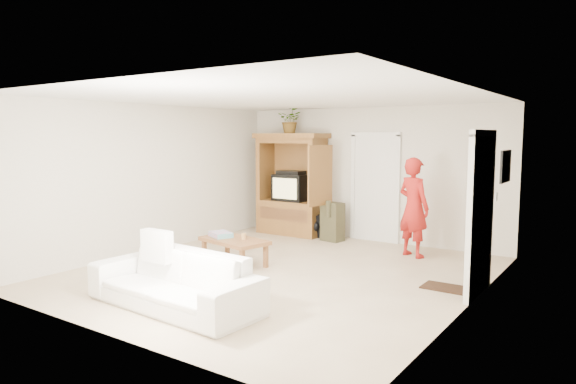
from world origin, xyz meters
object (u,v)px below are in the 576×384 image
(armoire, at_px, (292,191))
(coffee_table, at_px, (234,242))
(sofa, at_px, (174,280))
(man, at_px, (414,207))

(armoire, distance_m, coffee_table, 2.82)
(sofa, xyz_separation_m, coffee_table, (-0.74, 1.98, 0.03))
(sofa, relative_size, coffee_table, 1.85)
(sofa, bearing_deg, coffee_table, 113.34)
(man, height_order, sofa, man)
(armoire, relative_size, man, 1.24)
(sofa, height_order, coffee_table, sofa)
(armoire, relative_size, coffee_table, 1.72)
(man, bearing_deg, sofa, 93.51)
(armoire, distance_m, man, 2.88)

